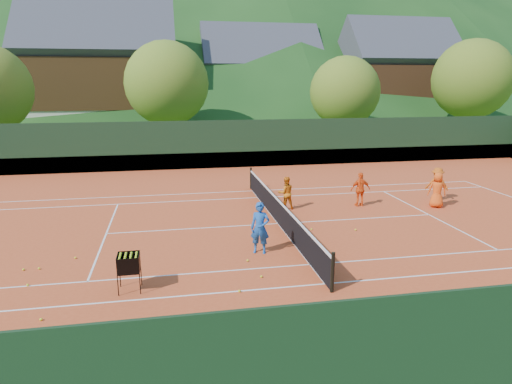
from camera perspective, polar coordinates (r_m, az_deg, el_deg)
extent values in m
plane|color=#2D5219|center=(17.72, 2.80, -4.03)|extent=(400.00, 400.00, 0.00)
cube|color=#BF441F|center=(17.72, 2.80, -4.00)|extent=(40.00, 24.00, 0.02)
imported|color=#1A53AA|center=(14.53, 0.51, -4.51)|extent=(0.71, 0.59, 1.67)
imported|color=orange|center=(19.55, 3.75, -0.12)|extent=(0.70, 0.55, 1.42)
imported|color=#FA5716|center=(20.47, 12.91, 0.31)|extent=(0.89, 0.39, 1.50)
imported|color=#F55615|center=(21.27, 21.72, 0.24)|extent=(0.89, 0.75, 1.55)
imported|color=#CA5312|center=(22.48, 21.68, 0.91)|extent=(1.14, 0.94, 1.54)
sphere|color=yellow|center=(13.71, 8.60, -9.40)|extent=(0.07, 0.07, 0.07)
sphere|color=yellow|center=(10.29, -21.91, -18.70)|extent=(0.07, 0.07, 0.07)
sphere|color=yellow|center=(9.19, 1.09, -21.88)|extent=(0.07, 0.07, 0.07)
sphere|color=yellow|center=(10.26, 15.09, -18.22)|extent=(0.07, 0.07, 0.07)
sphere|color=yellow|center=(17.06, 6.95, -4.64)|extent=(0.07, 0.07, 0.07)
sphere|color=yellow|center=(13.02, 0.68, -10.53)|extent=(0.07, 0.07, 0.07)
sphere|color=yellow|center=(15.08, -27.06, -8.62)|extent=(0.07, 0.07, 0.07)
sphere|color=yellow|center=(17.27, 12.34, -4.63)|extent=(0.07, 0.07, 0.07)
sphere|color=yellow|center=(13.95, -26.65, -10.36)|extent=(0.07, 0.07, 0.07)
sphere|color=yellow|center=(14.10, -1.05, -8.56)|extent=(0.07, 0.07, 0.07)
sphere|color=yellow|center=(10.39, 2.55, -17.26)|extent=(0.07, 0.07, 0.07)
sphere|color=yellow|center=(15.26, 7.95, -6.92)|extent=(0.07, 0.07, 0.07)
sphere|color=yellow|center=(13.73, 28.05, -10.92)|extent=(0.07, 0.07, 0.07)
sphere|color=yellow|center=(15.38, -21.65, -7.64)|extent=(0.07, 0.07, 0.07)
sphere|color=yellow|center=(12.21, -2.08, -12.26)|extent=(0.07, 0.07, 0.07)
sphere|color=yellow|center=(11.98, -25.28, -14.20)|extent=(0.07, 0.07, 0.07)
sphere|color=yellow|center=(14.96, -25.48, -8.62)|extent=(0.07, 0.07, 0.07)
cube|color=white|center=(12.81, 8.67, -11.27)|extent=(23.77, 0.06, 0.00)
cube|color=white|center=(22.89, -0.41, 0.15)|extent=(23.77, 0.06, 0.00)
cube|color=silver|center=(13.99, 6.80, -8.98)|extent=(23.77, 0.06, 0.00)
cube|color=white|center=(21.58, 0.24, -0.69)|extent=(23.77, 0.06, 0.00)
cube|color=white|center=(17.42, -18.21, -4.97)|extent=(0.06, 8.23, 0.00)
cube|color=white|center=(20.15, 20.80, -2.66)|extent=(0.06, 8.23, 0.00)
cube|color=white|center=(17.72, 2.80, -3.96)|extent=(12.80, 0.06, 0.00)
cube|color=white|center=(17.72, 2.80, -3.96)|extent=(0.06, 10.97, 0.00)
cube|color=black|center=(17.58, 2.82, -2.57)|extent=(0.03, 11.97, 0.90)
cube|color=white|center=(17.46, 2.84, -1.09)|extent=(0.05, 11.97, 0.06)
cylinder|color=black|center=(12.16, 9.55, -9.89)|extent=(0.10, 0.10, 1.10)
cylinder|color=black|center=(23.24, -0.64, 1.74)|extent=(0.10, 0.10, 1.10)
cube|color=black|center=(28.94, -2.76, 6.02)|extent=(40.00, 0.05, 3.00)
cube|color=#185524|center=(29.09, -2.74, 4.07)|extent=(40.40, 0.05, 1.00)
cylinder|color=black|center=(12.43, -16.87, -11.17)|extent=(0.02, 0.02, 0.55)
cylinder|color=black|center=(12.38, -14.29, -11.10)|extent=(0.02, 0.02, 0.55)
cylinder|color=black|center=(12.93, -16.63, -10.15)|extent=(0.02, 0.02, 0.55)
cylinder|color=black|center=(12.88, -14.16, -10.08)|extent=(0.02, 0.02, 0.55)
cube|color=black|center=(12.54, -15.57, -9.47)|extent=(0.55, 0.55, 0.02)
cube|color=black|center=(12.20, -15.74, -9.00)|extent=(0.55, 0.02, 0.45)
cube|color=black|center=(12.71, -15.54, -8.06)|extent=(0.55, 0.02, 0.45)
cube|color=black|center=(12.48, -16.91, -8.56)|extent=(0.02, 0.55, 0.45)
cube|color=black|center=(12.43, -14.36, -8.48)|extent=(0.02, 0.55, 0.45)
sphere|color=#CCE526|center=(12.22, -16.73, -8.08)|extent=(0.07, 0.07, 0.07)
sphere|color=#CCE526|center=(12.34, -16.67, -7.85)|extent=(0.07, 0.07, 0.07)
sphere|color=#CCE526|center=(12.47, -16.61, -7.62)|extent=(0.07, 0.07, 0.07)
sphere|color=#CCE526|center=(12.60, -16.56, -7.39)|extent=(0.07, 0.07, 0.07)
sphere|color=#CCE526|center=(12.20, -16.09, -8.06)|extent=(0.07, 0.07, 0.07)
sphere|color=#CCE526|center=(12.33, -16.04, -7.83)|extent=(0.07, 0.07, 0.07)
sphere|color=#CCE526|center=(12.46, -15.98, -7.60)|extent=(0.07, 0.07, 0.07)
sphere|color=#CCE526|center=(12.58, -15.93, -7.37)|extent=(0.07, 0.07, 0.07)
sphere|color=#CCE526|center=(12.19, -15.44, -8.04)|extent=(0.07, 0.07, 0.07)
sphere|color=#CCE526|center=(12.32, -15.40, -7.81)|extent=(0.07, 0.07, 0.07)
sphere|color=#CCE526|center=(12.44, -15.35, -7.58)|extent=(0.07, 0.07, 0.07)
sphere|color=#CCE526|center=(12.57, -15.31, -7.35)|extent=(0.07, 0.07, 0.07)
sphere|color=#CCE526|center=(12.18, -14.80, -8.02)|extent=(0.07, 0.07, 0.07)
sphere|color=#CCE526|center=(12.30, -14.76, -7.78)|extent=(0.07, 0.07, 0.07)
sphere|color=#CCE526|center=(12.43, -14.72, -7.56)|extent=(0.07, 0.07, 0.07)
sphere|color=#CCE526|center=(12.56, -14.68, -7.33)|extent=(0.07, 0.07, 0.07)
cube|color=beige|center=(46.95, -18.30, 8.23)|extent=(12.00, 9.00, 2.88)
cube|color=#341F0E|center=(46.78, -18.64, 12.71)|extent=(12.24, 9.18, 4.48)
cube|color=#3E3E45|center=(46.85, -18.92, 16.17)|extent=(13.80, 9.93, 9.93)
cube|color=beige|center=(51.55, 0.43, 9.14)|extent=(11.00, 8.00, 2.52)
cube|color=#331A0E|center=(51.39, 0.43, 12.72)|extent=(11.22, 8.16, 3.92)
cube|color=#3F3F47|center=(51.40, 0.44, 15.58)|extent=(12.65, 8.82, 8.82)
cube|color=beige|center=(52.40, 16.70, 8.75)|extent=(10.00, 8.00, 2.70)
cube|color=#361C0E|center=(52.24, 16.96, 12.51)|extent=(10.20, 8.16, 4.20)
cube|color=#403F47|center=(52.28, 17.18, 15.47)|extent=(11.50, 8.82, 8.82)
cylinder|color=#402A19|center=(36.61, -10.82, 7.30)|extent=(0.36, 0.36, 2.88)
sphere|color=#49751F|center=(36.39, -11.09, 13.18)|extent=(6.40, 6.40, 6.40)
cylinder|color=#3C2418|center=(38.29, 10.81, 7.30)|extent=(0.36, 0.36, 2.52)
sphere|color=#49711E|center=(38.08, 11.03, 12.22)|extent=(5.60, 5.60, 5.60)
cylinder|color=#402A19|center=(44.90, 24.87, 7.55)|extent=(0.36, 0.36, 3.06)
sphere|color=#466D1D|center=(44.73, 25.40, 12.62)|extent=(6.80, 6.80, 6.80)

